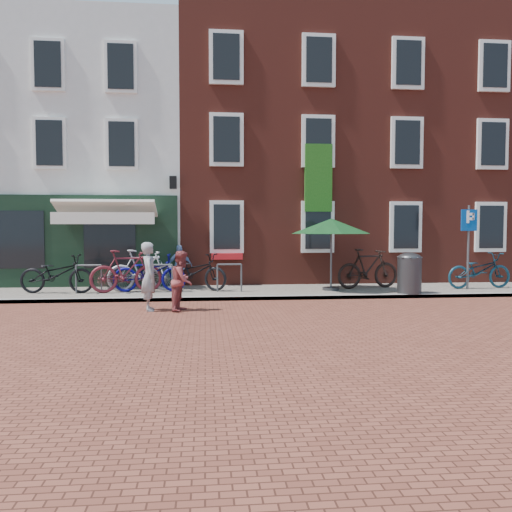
{
  "coord_description": "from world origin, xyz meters",
  "views": [
    {
      "loc": [
        -0.19,
        -13.81,
        1.93
      ],
      "look_at": [
        1.26,
        1.01,
        1.15
      ],
      "focal_mm": 36.24,
      "sensor_mm": 36.0,
      "label": 1
    }
  ],
  "objects": [
    {
      "name": "sidewalk",
      "position": [
        1.0,
        1.5,
        0.05
      ],
      "size": [
        24.0,
        3.0,
        0.1
      ],
      "primitive_type": "cube",
      "color": "slate",
      "rests_on": "ground"
    },
    {
      "name": "bicycle_5",
      "position": [
        4.8,
        1.66,
        0.71
      ],
      "size": [
        2.11,
        0.94,
        1.23
      ],
      "primitive_type": "imported",
      "rotation": [
        0.0,
        0.0,
        1.76
      ],
      "color": "black",
      "rests_on": "sidewalk"
    },
    {
      "name": "bicycle_2",
      "position": [
        -1.82,
        1.42,
        0.65
      ],
      "size": [
        2.12,
        0.78,
        1.11
      ],
      "primitive_type": "imported",
      "rotation": [
        0.0,
        0.0,
        1.55
      ],
      "color": "#07055A",
      "rests_on": "sidewalk"
    },
    {
      "name": "building_brick_mid",
      "position": [
        2.0,
        7.0,
        5.0
      ],
      "size": [
        6.0,
        8.0,
        10.0
      ],
      "primitive_type": "cube",
      "color": "maroon",
      "rests_on": "ground"
    },
    {
      "name": "bicycle_3",
      "position": [
        -2.03,
        1.58,
        0.71
      ],
      "size": [
        2.11,
        0.89,
        1.23
      ],
      "primitive_type": "imported",
      "rotation": [
        0.0,
        0.0,
        1.73
      ],
      "color": "#B6B5B8",
      "rests_on": "sidewalk"
    },
    {
      "name": "parking_sign",
      "position": [
        7.78,
        1.19,
        1.8
      ],
      "size": [
        0.5,
        0.07,
        2.55
      ],
      "color": "#4C4C4F",
      "rests_on": "sidewalk"
    },
    {
      "name": "parasol",
      "position": [
        3.55,
        1.3,
        2.1
      ],
      "size": [
        2.4,
        2.4,
        2.24
      ],
      "color": "#4C4C4F",
      "rests_on": "sidewalk"
    },
    {
      "name": "ground",
      "position": [
        0.0,
        0.0,
        0.0
      ],
      "size": [
        80.0,
        80.0,
        0.0
      ],
      "primitive_type": "plane",
      "color": "brown"
    },
    {
      "name": "bicycle_1",
      "position": [
        -2.47,
        1.29,
        0.71
      ],
      "size": [
        2.11,
        0.92,
        1.23
      ],
      "primitive_type": "imported",
      "rotation": [
        0.0,
        0.0,
        1.75
      ],
      "color": "maroon",
      "rests_on": "sidewalk"
    },
    {
      "name": "bicycle_4",
      "position": [
        -0.52,
        1.74,
        0.65
      ],
      "size": [
        2.21,
        1.6,
        1.11
      ],
      "primitive_type": "imported",
      "rotation": [
        0.0,
        0.0,
        1.11
      ],
      "color": "black",
      "rests_on": "sidewalk"
    },
    {
      "name": "building_stucco",
      "position": [
        -5.0,
        7.0,
        4.5
      ],
      "size": [
        8.0,
        8.0,
        9.0
      ],
      "primitive_type": "cube",
      "color": "silver",
      "rests_on": "ground"
    },
    {
      "name": "bicycle_0",
      "position": [
        -4.41,
        1.33,
        0.65
      ],
      "size": [
        2.17,
        0.93,
        1.11
      ],
      "primitive_type": "imported",
      "rotation": [
        0.0,
        0.0,
        1.48
      ],
      "color": "black",
      "rests_on": "sidewalk"
    },
    {
      "name": "cafe_person",
      "position": [
        -1.0,
        2.6,
        0.77
      ],
      "size": [
        0.82,
        0.44,
        1.33
      ],
      "primitive_type": "imported",
      "rotation": [
        0.0,
        0.0,
        3.29
      ],
      "color": "#82A5DA",
      "rests_on": "sidewalk"
    },
    {
      "name": "boy",
      "position": [
        -0.74,
        -1.57,
        0.71
      ],
      "size": [
        0.7,
        0.81,
        1.42
      ],
      "primitive_type": "imported",
      "rotation": [
        0.0,
        0.0,
        1.3
      ],
      "color": "brown",
      "rests_on": "ground"
    },
    {
      "name": "woman",
      "position": [
        -1.51,
        -1.49,
        0.81
      ],
      "size": [
        0.48,
        0.65,
        1.62
      ],
      "primitive_type": "imported",
      "rotation": [
        0.0,
        0.0,
        1.73
      ],
      "color": "gray",
      "rests_on": "ground"
    },
    {
      "name": "litter_bin",
      "position": [
        5.57,
        0.3,
        0.74
      ],
      "size": [
        0.67,
        0.67,
        1.23
      ],
      "color": "#353537",
      "rests_on": "sidewalk"
    },
    {
      "name": "building_brick_right",
      "position": [
        8.0,
        7.0,
        5.0
      ],
      "size": [
        6.0,
        8.0,
        10.0
      ],
      "primitive_type": "cube",
      "color": "maroon",
      "rests_on": "ground"
    },
    {
      "name": "bicycle_6",
      "position": [
        8.21,
        1.3,
        0.65
      ],
      "size": [
        2.17,
        0.94,
        1.11
      ],
      "primitive_type": "imported",
      "rotation": [
        0.0,
        0.0,
        1.67
      ],
      "color": "#103447",
      "rests_on": "sidewalk"
    }
  ]
}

